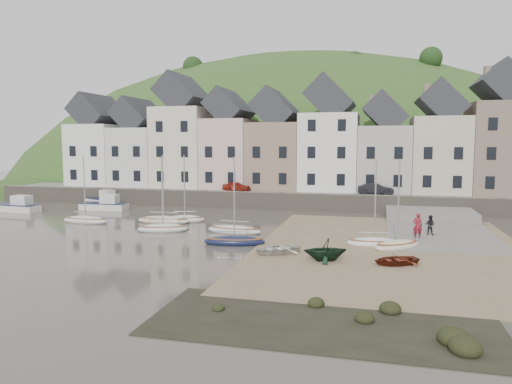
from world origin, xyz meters
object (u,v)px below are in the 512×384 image
(rowboat_white, at_px, (276,249))
(rowboat_green, at_px, (325,250))
(person_dark, at_px, (430,225))
(car_left, at_px, (236,186))
(rowboat_red, at_px, (395,260))
(sailboat_0, at_px, (86,220))
(person_red, at_px, (418,226))
(car_right, at_px, (376,189))

(rowboat_white, xyz_separation_m, rowboat_green, (3.26, -1.11, 0.37))
(person_dark, relative_size, car_left, 0.48)
(rowboat_red, relative_size, person_dark, 1.79)
(sailboat_0, xyz_separation_m, rowboat_red, (26.64, -8.94, 0.08))
(person_dark, distance_m, car_left, 24.55)
(person_red, xyz_separation_m, car_left, (-18.78, 16.06, 1.09))
(rowboat_white, xyz_separation_m, car_right, (6.16, 23.24, 1.85))
(car_left, height_order, car_right, car_right)
(rowboat_red, distance_m, car_right, 24.37)
(rowboat_red, height_order, person_dark, person_dark)
(rowboat_white, bearing_deg, rowboat_red, 45.43)
(rowboat_green, distance_m, car_left, 27.54)
(rowboat_red, relative_size, car_right, 0.72)
(sailboat_0, bearing_deg, rowboat_red, -18.55)
(person_dark, relative_size, car_right, 0.40)
(rowboat_white, height_order, rowboat_green, rowboat_green)
(sailboat_0, distance_m, car_left, 18.26)
(rowboat_green, relative_size, person_red, 1.39)
(person_dark, bearing_deg, sailboat_0, 26.42)
(sailboat_0, relative_size, rowboat_green, 2.41)
(rowboat_red, xyz_separation_m, person_dark, (2.91, 9.83, 0.55))
(rowboat_white, height_order, rowboat_red, rowboat_white)
(rowboat_white, distance_m, rowboat_red, 7.47)
(person_dark, bearing_deg, rowboat_green, 79.30)
(rowboat_red, bearing_deg, sailboat_0, -135.60)
(sailboat_0, xyz_separation_m, car_left, (9.73, 15.33, 1.89))
(rowboat_white, xyz_separation_m, rowboat_red, (7.40, -1.03, -0.03))
(person_red, bearing_deg, car_left, -46.35)
(person_dark, xyz_separation_m, car_right, (-4.15, 14.44, 1.34))
(car_right, bearing_deg, person_dark, -166.22)
(rowboat_green, bearing_deg, sailboat_0, -130.42)
(rowboat_white, xyz_separation_m, person_red, (9.27, 7.18, 0.69))
(person_red, xyz_separation_m, car_right, (-3.11, 16.06, 1.16))
(rowboat_green, distance_m, person_red, 10.25)
(sailboat_0, relative_size, car_right, 1.66)
(sailboat_0, bearing_deg, car_left, 57.58)
(person_red, relative_size, person_dark, 1.22)
(rowboat_white, height_order, car_right, car_right)
(sailboat_0, height_order, person_dark, sailboat_0)
(rowboat_white, distance_m, person_dark, 13.57)
(person_red, bearing_deg, sailboat_0, -7.28)
(person_red, height_order, car_left, car_left)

